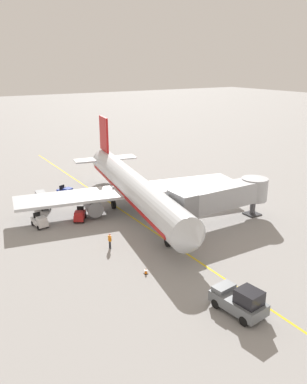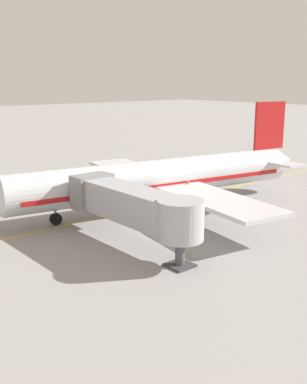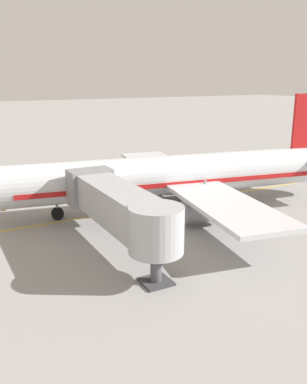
{
  "view_description": "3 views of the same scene",
  "coord_description": "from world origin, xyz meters",
  "views": [
    {
      "loc": [
        22.16,
        42.95,
        18.88
      ],
      "look_at": [
        -1.74,
        4.02,
        3.77
      ],
      "focal_mm": 36.92,
      "sensor_mm": 36.0,
      "label": 1
    },
    {
      "loc": [
        -35.67,
        30.21,
        12.99
      ],
      "look_at": [
        -2.64,
        1.91,
        2.31
      ],
      "focal_mm": 42.51,
      "sensor_mm": 36.0,
      "label": 2
    },
    {
      "loc": [
        -33.79,
        20.05,
        12.2
      ],
      "look_at": [
        -2.37,
        2.92,
        2.22
      ],
      "focal_mm": 38.51,
      "sensor_mm": 36.0,
      "label": 3
    }
  ],
  "objects": [
    {
      "name": "ground_plane",
      "position": [
        0.0,
        0.0,
        0.0
      ],
      "size": [
        400.0,
        400.0,
        0.0
      ],
      "primitive_type": "plane",
      "color": "gray"
    },
    {
      "name": "jet_bridge",
      "position": [
        -8.42,
        8.96,
        3.45
      ],
      "size": [
        13.9,
        3.5,
        4.98
      ],
      "color": "#A8AAAF",
      "rests_on": "ground"
    },
    {
      "name": "baggage_tug_lead",
      "position": [
        6.09,
        -0.79,
        0.71
      ],
      "size": [
        2.28,
        2.77,
        1.62
      ],
      "color": "#B21E1E",
      "rests_on": "ground"
    },
    {
      "name": "baggage_tug_spare",
      "position": [
        10.89,
        -1.44,
        0.71
      ],
      "size": [
        1.56,
        2.63,
        1.62
      ],
      "color": "silver",
      "rests_on": "ground"
    },
    {
      "name": "baggage_cart_front",
      "position": [
        8.54,
        -7.34,
        0.95
      ],
      "size": [
        1.45,
        2.94,
        1.58
      ],
      "color": "#4C4C51",
      "rests_on": "ground"
    },
    {
      "name": "baggage_cart_second_in_train",
      "position": [
        8.23,
        -9.93,
        0.95
      ],
      "size": [
        1.45,
        2.94,
        1.58
      ],
      "color": "#4C4C51",
      "rests_on": "ground"
    },
    {
      "name": "safety_cone_nose_left",
      "position": [
        5.67,
        14.74,
        0.29
      ],
      "size": [
        0.36,
        0.36,
        0.59
      ],
      "color": "black",
      "rests_on": "ground"
    },
    {
      "name": "ground_crew_wing_walker",
      "position": [
        6.22,
        8.13,
        0.95
      ],
      "size": [
        0.25,
        0.72,
        1.69
      ],
      "color": "#232328",
      "rests_on": "ground"
    },
    {
      "name": "gate_lead_in_line",
      "position": [
        0.0,
        0.0,
        0.0
      ],
      "size": [
        0.24,
        80.0,
        0.01
      ],
      "primitive_type": "cube",
      "color": "gold",
      "rests_on": "ground"
    },
    {
      "name": "baggage_tug_trailing",
      "position": [
        4.41,
        -10.65,
        0.71
      ],
      "size": [
        2.03,
        2.76,
        1.62
      ],
      "color": "#1E339E",
      "rests_on": "ground"
    },
    {
      "name": "parked_airliner",
      "position": [
        -1.35,
        -0.34,
        3.19
      ],
      "size": [
        30.45,
        37.21,
        10.63
      ],
      "color": "silver",
      "rests_on": "ground"
    }
  ]
}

